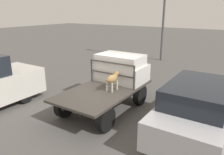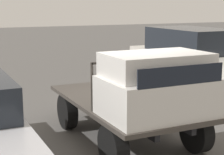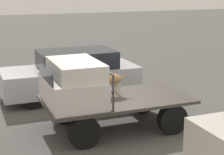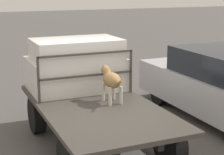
{
  "view_description": "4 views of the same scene",
  "coord_description": "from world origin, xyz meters",
  "views": [
    {
      "loc": [
        -6.14,
        -4.33,
        3.63
      ],
      "look_at": [
        0.01,
        -0.33,
        1.34
      ],
      "focal_mm": 35.0,
      "sensor_mm": 36.0,
      "label": 1
    },
    {
      "loc": [
        6.6,
        -3.47,
        2.77
      ],
      "look_at": [
        0.01,
        -0.33,
        1.34
      ],
      "focal_mm": 60.0,
      "sensor_mm": 36.0,
      "label": 2
    },
    {
      "loc": [
        3.6,
        8.8,
        3.8
      ],
      "look_at": [
        0.01,
        -0.33,
        1.34
      ],
      "focal_mm": 60.0,
      "sensor_mm": 36.0,
      "label": 3
    },
    {
      "loc": [
        -6.24,
        2.38,
        3.01
      ],
      "look_at": [
        0.01,
        -0.33,
        1.34
      ],
      "focal_mm": 60.0,
      "sensor_mm": 36.0,
      "label": 4
    }
  ],
  "objects": [
    {
      "name": "ground_plane",
      "position": [
        0.0,
        0.0,
        0.0
      ],
      "size": [
        80.0,
        80.0,
        0.0
      ],
      "primitive_type": "plane",
      "color": "#514F4C"
    },
    {
      "name": "truck_headboard",
      "position": [
        0.48,
        0.0,
        1.45
      ],
      "size": [
        0.04,
        1.95,
        0.9
      ],
      "color": "#3D3833",
      "rests_on": "flatbed_truck"
    },
    {
      "name": "flatbed_truck",
      "position": [
        0.0,
        0.0,
        0.62
      ],
      "size": [
        3.86,
        2.07,
        0.85
      ],
      "color": "black",
      "rests_on": "ground"
    },
    {
      "name": "dog",
      "position": [
        0.06,
        -0.33,
        1.28
      ],
      "size": [
        0.88,
        0.29,
        0.69
      ],
      "rotation": [
        0.0,
        0.0,
        0.06
      ],
      "color": "beige",
      "rests_on": "flatbed_truck"
    },
    {
      "name": "truck_cab",
      "position": [
        1.19,
        0.0,
        1.37
      ],
      "size": [
        1.33,
        1.95,
        1.09
      ],
      "color": "silver",
      "rests_on": "flatbed_truck"
    },
    {
      "name": "parked_sedan",
      "position": [
        0.33,
        -3.23,
        0.81
      ],
      "size": [
        4.59,
        1.84,
        1.62
      ],
      "rotation": [
        0.0,
        0.0,
        -0.02
      ],
      "color": "black",
      "rests_on": "ground"
    }
  ]
}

